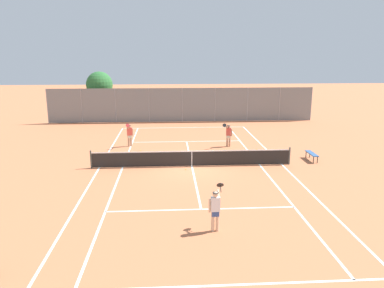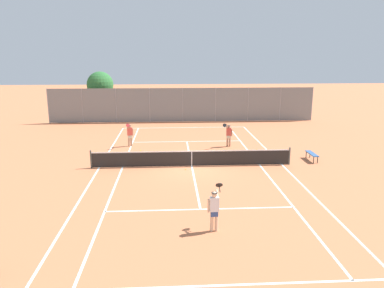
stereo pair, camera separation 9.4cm
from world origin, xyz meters
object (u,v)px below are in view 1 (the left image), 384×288
object	(u,v)px
loose_tennis_ball_0	(186,170)
loose_tennis_ball_2	(140,150)
player_near_side	(215,208)
courtside_bench	(312,154)
player_far_right	(228,134)
loose_tennis_ball_3	(257,149)
tennis_net	(192,158)
tree_behind_left	(100,86)
loose_tennis_ball_1	(209,128)
player_far_left	(130,134)

from	to	relation	value
loose_tennis_ball_0	loose_tennis_ball_2	bearing A→B (deg)	122.77
player_near_side	courtside_bench	xyz separation A→B (m)	(7.30, 9.22, -0.52)
loose_tennis_ball_2	courtside_bench	bearing A→B (deg)	-15.40
player_far_right	loose_tennis_ball_3	bearing A→B (deg)	-28.81
tennis_net	courtside_bench	bearing A→B (deg)	5.85
loose_tennis_ball_2	courtside_bench	world-z (taller)	courtside_bench
tree_behind_left	loose_tennis_ball_1	bearing A→B (deg)	-27.93
loose_tennis_ball_0	courtside_bench	xyz separation A→B (m)	(8.06, 1.54, 0.38)
tree_behind_left	courtside_bench	bearing A→B (deg)	-45.24
player_near_side	loose_tennis_ball_3	size ratio (longest dim) A/B	26.88
player_near_side	tree_behind_left	world-z (taller)	tree_behind_left
loose_tennis_ball_0	tree_behind_left	world-z (taller)	tree_behind_left
player_far_left	loose_tennis_ball_3	distance (m)	9.16
tennis_net	tree_behind_left	bearing A→B (deg)	116.03
tennis_net	loose_tennis_ball_0	world-z (taller)	tennis_net
loose_tennis_ball_2	tree_behind_left	size ratio (longest dim) A/B	0.01
loose_tennis_ball_3	tree_behind_left	distance (m)	18.77
tennis_net	player_far_right	world-z (taller)	player_far_right
loose_tennis_ball_0	loose_tennis_ball_1	world-z (taller)	same
player_far_right	loose_tennis_ball_3	xyz separation A→B (m)	(1.86, -1.02, -0.89)
tennis_net	player_far_left	distance (m)	6.67
player_far_right	loose_tennis_ball_3	size ratio (longest dim) A/B	26.88
loose_tennis_ball_2	player_far_right	bearing A→B (deg)	7.58
player_far_right	courtside_bench	xyz separation A→B (m)	(4.71, -3.87, -0.52)
tree_behind_left	loose_tennis_ball_2	bearing A→B (deg)	-69.54
tennis_net	player_far_right	xyz separation A→B (m)	(2.95, 4.66, 0.42)
tennis_net	player_far_right	distance (m)	5.53
player_far_right	loose_tennis_ball_2	world-z (taller)	player_far_right
courtside_bench	player_far_left	bearing A→B (deg)	159.65
player_far_left	courtside_bench	xyz separation A→B (m)	(11.84, -4.39, -0.52)
tennis_net	loose_tennis_ball_3	world-z (taller)	tennis_net
player_far_right	player_far_left	bearing A→B (deg)	175.84
player_far_left	player_far_right	distance (m)	7.15
player_near_side	loose_tennis_ball_3	xyz separation A→B (m)	(4.45, 12.07, -0.89)
player_near_side	loose_tennis_ball_0	size ratio (longest dim) A/B	26.88
loose_tennis_ball_0	tennis_net	bearing A→B (deg)	61.84
player_far_left	loose_tennis_ball_3	world-z (taller)	player_far_left
tennis_net	loose_tennis_ball_2	bearing A→B (deg)	131.30
loose_tennis_ball_1	loose_tennis_ball_3	world-z (taller)	same
loose_tennis_ball_1	player_far_left	bearing A→B (deg)	-137.06
loose_tennis_ball_1	loose_tennis_ball_3	xyz separation A→B (m)	(2.51, -7.57, 0.00)
loose_tennis_ball_1	courtside_bench	distance (m)	11.72
player_near_side	player_far_right	xyz separation A→B (m)	(2.60, 13.09, 0.00)
tree_behind_left	player_far_right	bearing A→B (deg)	-47.39
player_far_right	courtside_bench	bearing A→B (deg)	-39.44
courtside_bench	player_far_right	bearing A→B (deg)	140.56
courtside_bench	loose_tennis_ball_3	bearing A→B (deg)	135.00
player_far_right	courtside_bench	world-z (taller)	player_far_right
player_far_left	loose_tennis_ball_1	distance (m)	8.89
loose_tennis_ball_3	loose_tennis_ball_1	bearing A→B (deg)	108.35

